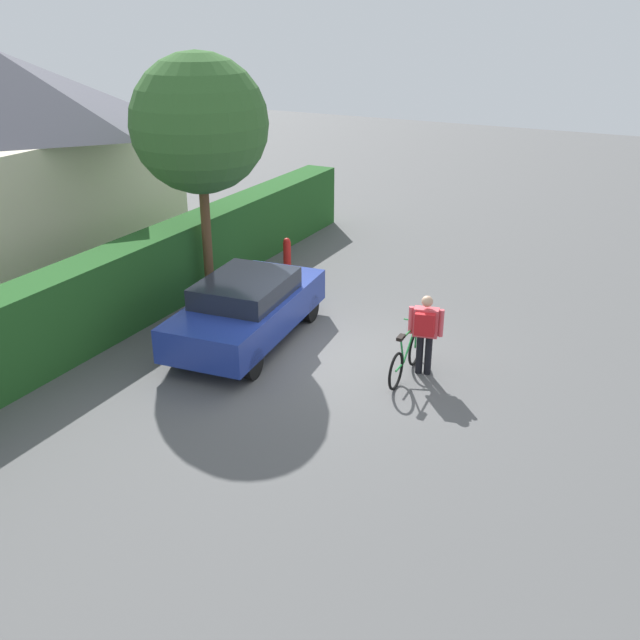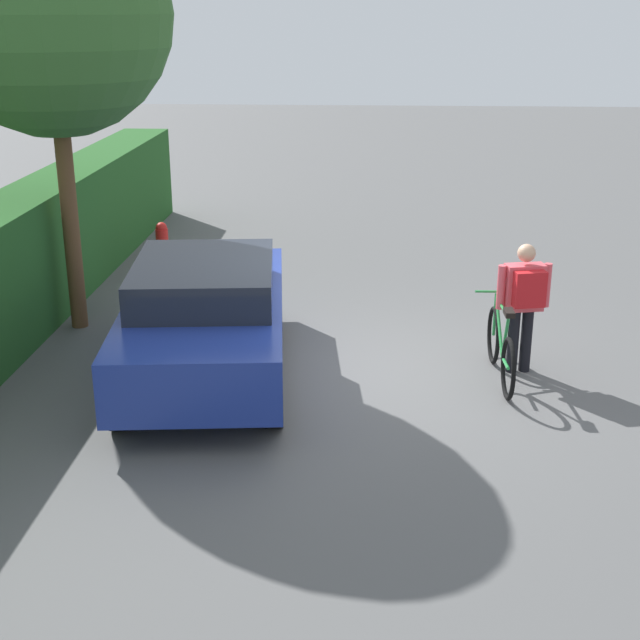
# 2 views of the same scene
# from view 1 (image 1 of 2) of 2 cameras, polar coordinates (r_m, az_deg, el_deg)

# --- Properties ---
(ground_plane) EXTENTS (60.00, 60.00, 0.00)m
(ground_plane) POSITION_cam_1_polar(r_m,az_deg,el_deg) (13.97, 1.13, -2.82)
(ground_plane) COLOR #565656
(hedge_row) EXTENTS (16.74, 0.90, 1.71)m
(hedge_row) POSITION_cam_1_polar(r_m,az_deg,el_deg) (15.99, -13.71, 3.35)
(hedge_row) COLOR #225520
(hedge_row) RESTS_ON ground
(house_distant) EXTENTS (7.07, 6.09, 5.29)m
(house_distant) POSITION_cam_1_polar(r_m,az_deg,el_deg) (20.43, -23.35, 11.88)
(house_distant) COLOR beige
(house_distant) RESTS_ON ground
(parked_car_near) EXTENTS (4.26, 2.15, 1.36)m
(parked_car_near) POSITION_cam_1_polar(r_m,az_deg,el_deg) (14.34, -5.80, 0.95)
(parked_car_near) COLOR navy
(parked_car_near) RESTS_ON ground
(bicycle) EXTENTS (1.74, 0.50, 0.95)m
(bicycle) POSITION_cam_1_polar(r_m,az_deg,el_deg) (13.13, 6.84, -2.94)
(bicycle) COLOR black
(bicycle) RESTS_ON ground
(person_rider) EXTENTS (0.41, 0.62, 1.54)m
(person_rider) POSITION_cam_1_polar(r_m,az_deg,el_deg) (13.02, 8.36, -0.67)
(person_rider) COLOR black
(person_rider) RESTS_ON ground
(tree_kerbside) EXTENTS (2.93, 2.93, 5.43)m
(tree_kerbside) POSITION_cam_1_polar(r_m,az_deg,el_deg) (15.81, -9.56, 15.08)
(tree_kerbside) COLOR brown
(tree_kerbside) RESTS_ON ground
(fire_hydrant) EXTENTS (0.20, 0.20, 0.81)m
(fire_hydrant) POSITION_cam_1_polar(r_m,az_deg,el_deg) (18.50, -2.63, 5.35)
(fire_hydrant) COLOR red
(fire_hydrant) RESTS_ON ground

